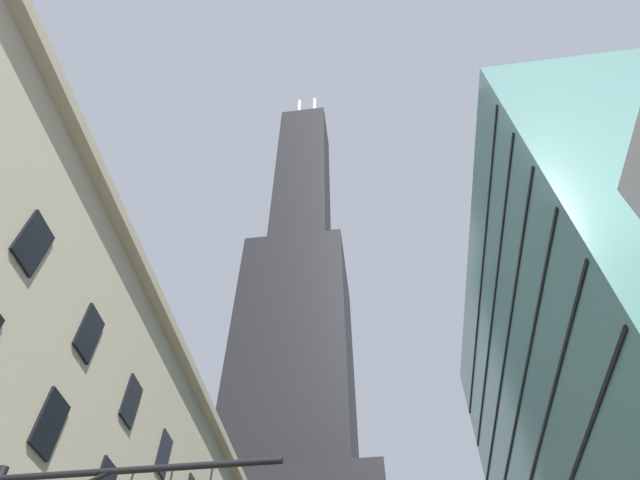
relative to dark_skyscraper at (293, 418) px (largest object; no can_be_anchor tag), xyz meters
name	(u,v)px	position (x,y,z in m)	size (l,w,h in m)	color
dark_skyscraper	(293,418)	(0.00, 0.00, 0.00)	(29.53, 29.53, 177.45)	black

